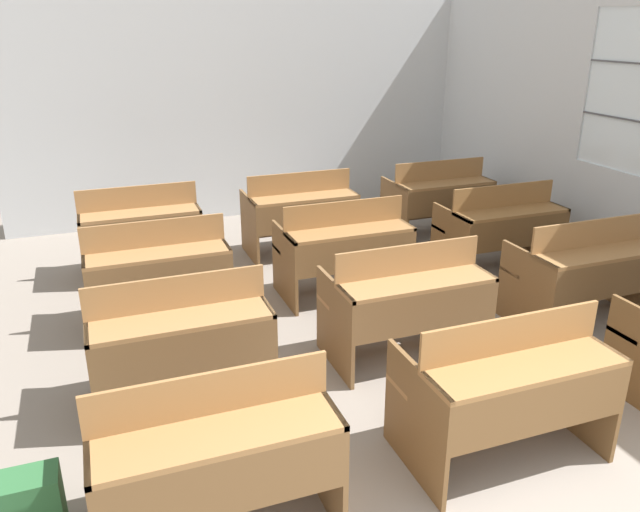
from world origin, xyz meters
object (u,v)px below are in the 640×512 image
(bench_third_center, at_px, (344,247))
(bench_second_center, at_px, (407,300))
(bench_second_left, at_px, (180,338))
(schoolbag, at_px, (34,509))
(bench_front_left, at_px, (215,452))
(bench_second_right, at_px, (586,270))
(bench_third_right, at_px, (501,227))
(bench_front_center, at_px, (507,385))
(bench_back_left, at_px, (141,228))
(bench_back_center, at_px, (300,212))
(bench_third_left, at_px, (158,270))
(bench_back_right, at_px, (439,197))

(bench_third_center, bearing_deg, bench_second_center, -90.19)
(bench_second_left, xyz_separation_m, schoolbag, (-0.87, -0.97, -0.28))
(bench_front_left, bearing_deg, bench_second_right, 20.15)
(bench_second_right, distance_m, bench_third_right, 1.21)
(bench_front_center, bearing_deg, bench_back_left, 114.57)
(bench_back_left, bearing_deg, bench_front_left, -89.97)
(bench_front_left, distance_m, bench_back_center, 3.99)
(bench_third_left, height_order, bench_third_center, same)
(bench_second_center, height_order, bench_second_right, same)
(bench_back_center, xyz_separation_m, schoolbag, (-2.51, -3.39, -0.28))
(bench_front_left, relative_size, bench_back_left, 1.00)
(bench_front_left, xyz_separation_m, bench_third_right, (3.37, 2.44, 0.00))
(bench_second_left, distance_m, bench_second_right, 3.31)
(bench_third_right, relative_size, bench_back_left, 1.00)
(bench_back_left, xyz_separation_m, bench_back_right, (3.36, -0.01, 0.00))
(bench_second_center, relative_size, bench_third_right, 1.00)
(bench_second_right, xyz_separation_m, bench_back_left, (-3.34, 2.42, 0.00))
(bench_third_left, xyz_separation_m, bench_back_center, (1.64, 1.18, 0.00))
(bench_second_right, distance_m, bench_third_left, 3.53)
(bench_back_left, distance_m, bench_back_center, 1.66)
(bench_front_left, bearing_deg, bench_front_center, -0.05)
(bench_second_center, relative_size, bench_second_right, 1.00)
(bench_third_left, distance_m, bench_third_right, 3.35)
(bench_back_center, bearing_deg, bench_third_right, -34.89)
(bench_front_center, xyz_separation_m, bench_back_center, (-0.00, 3.63, 0.00))
(bench_front_center, bearing_deg, bench_back_right, 64.89)
(bench_second_left, relative_size, bench_third_center, 1.00)
(bench_third_right, bearing_deg, bench_third_center, -179.98)
(bench_third_left, distance_m, bench_back_center, 2.02)
(bench_third_right, bearing_deg, bench_second_center, -144.35)
(bench_front_center, height_order, bench_third_center, same)
(bench_second_right, relative_size, bench_third_right, 1.00)
(bench_third_right, height_order, bench_back_left, same)
(schoolbag, bearing_deg, bench_third_right, 27.47)
(bench_second_center, bearing_deg, bench_back_left, 124.67)
(schoolbag, bearing_deg, bench_second_left, 48.06)
(bench_second_right, height_order, bench_third_center, same)
(bench_front_left, bearing_deg, bench_back_right, 47.17)
(bench_front_left, height_order, bench_second_left, same)
(bench_front_left, distance_m, bench_third_right, 4.16)
(bench_back_right, xyz_separation_m, schoolbag, (-4.21, -3.39, -0.28))
(bench_third_right, bearing_deg, bench_second_left, -159.89)
(bench_front_center, bearing_deg, bench_second_center, 89.52)
(bench_front_left, xyz_separation_m, bench_back_left, (-0.00, 3.64, 0.00))
(bench_second_right, bearing_deg, schoolbag, -166.80)
(bench_back_right, bearing_deg, bench_third_right, -89.61)
(bench_second_right, distance_m, bench_back_center, 2.93)
(bench_second_left, xyz_separation_m, bench_second_right, (3.31, 0.01, 0.00))
(bench_second_left, bearing_deg, bench_third_center, 36.51)
(bench_second_left, xyz_separation_m, bench_back_right, (3.34, 2.42, 0.00))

